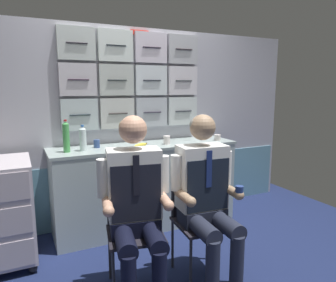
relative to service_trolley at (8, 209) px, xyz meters
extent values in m
cube|color=#182247|center=(1.29, -0.92, -0.50)|extent=(4.80, 4.80, 0.04)
cube|color=#ACAAB8|center=(1.29, 0.46, 0.59)|extent=(4.20, 0.06, 2.15)
cube|color=#5E8EA4|center=(1.29, 0.43, -0.14)|extent=(4.12, 0.01, 0.69)
cube|color=#B0BDC1|center=(0.71, 0.40, 0.75)|extent=(0.37, 0.06, 0.33)
cylinder|color=#1D282E|center=(0.71, 0.37, 0.75)|extent=(0.21, 0.01, 0.01)
cube|color=beige|center=(1.11, 0.40, 0.75)|extent=(0.37, 0.06, 0.33)
cylinder|color=#2A2525|center=(1.11, 0.37, 0.75)|extent=(0.21, 0.01, 0.01)
cube|color=#A8ADB8|center=(1.51, 0.40, 0.75)|extent=(0.37, 0.06, 0.33)
cylinder|color=#25222F|center=(1.51, 0.37, 0.75)|extent=(0.21, 0.01, 0.01)
cube|color=silver|center=(1.91, 0.40, 0.75)|extent=(0.37, 0.06, 0.33)
cylinder|color=black|center=(1.91, 0.37, 0.75)|extent=(0.21, 0.01, 0.01)
cube|color=#BCB6C0|center=(0.71, 0.40, 1.10)|extent=(0.37, 0.06, 0.33)
cylinder|color=#2A1C2B|center=(0.71, 0.37, 1.10)|extent=(0.21, 0.01, 0.01)
cube|color=#B1B7B1|center=(1.11, 0.40, 1.10)|extent=(0.37, 0.06, 0.33)
cylinder|color=#212828|center=(1.11, 0.37, 1.10)|extent=(0.21, 0.01, 0.01)
cube|color=silver|center=(1.51, 0.40, 1.10)|extent=(0.37, 0.06, 0.33)
cylinder|color=black|center=(1.51, 0.37, 1.10)|extent=(0.21, 0.01, 0.01)
cube|color=silver|center=(1.91, 0.40, 1.10)|extent=(0.37, 0.06, 0.33)
cylinder|color=#272A2E|center=(1.91, 0.37, 1.10)|extent=(0.21, 0.01, 0.01)
cube|color=#B3BBB8|center=(0.71, 0.40, 1.46)|extent=(0.37, 0.06, 0.33)
cylinder|color=black|center=(0.71, 0.37, 1.46)|extent=(0.21, 0.01, 0.01)
cube|color=silver|center=(1.11, 0.40, 1.46)|extent=(0.37, 0.06, 0.33)
cylinder|color=black|center=(1.11, 0.37, 1.46)|extent=(0.21, 0.01, 0.01)
cube|color=silver|center=(1.51, 0.40, 1.46)|extent=(0.37, 0.06, 0.33)
cylinder|color=#261F2A|center=(1.51, 0.37, 1.46)|extent=(0.21, 0.01, 0.01)
cube|color=#A9AAB0|center=(1.91, 0.40, 1.46)|extent=(0.37, 0.06, 0.33)
cylinder|color=#272126|center=(1.91, 0.37, 1.46)|extent=(0.21, 0.01, 0.01)
cube|color=red|center=(1.38, 0.42, 1.61)|extent=(0.20, 0.02, 0.05)
cube|color=#A4B4B1|center=(1.35, 0.17, -0.04)|extent=(1.96, 0.52, 0.88)
cube|color=#95A5A2|center=(1.35, 0.17, 0.41)|extent=(2.00, 0.53, 0.03)
sphere|color=black|center=(0.15, -0.27, -0.45)|extent=(0.07, 0.07, 0.07)
sphere|color=black|center=(0.15, 0.28, -0.45)|extent=(0.07, 0.07, 0.07)
cube|color=silver|center=(0.00, 0.00, 0.00)|extent=(0.40, 0.64, 0.83)
cube|color=#AEA4AE|center=(0.00, -0.32, -0.27)|extent=(0.35, 0.01, 0.22)
cube|color=#AEA4AE|center=(0.00, -0.32, 0.00)|extent=(0.35, 0.01, 0.22)
cube|color=#AEA4AE|center=(0.00, -0.32, 0.28)|extent=(0.35, 0.01, 0.22)
cylinder|color=#28282D|center=(0.00, -0.30, 0.40)|extent=(0.32, 0.02, 0.02)
cylinder|color=#2D2D33|center=(0.64, -0.99, -0.27)|extent=(0.02, 0.02, 0.43)
cylinder|color=#2D2D33|center=(0.99, -1.06, -0.27)|extent=(0.02, 0.02, 0.43)
cylinder|color=#2D2D33|center=(0.71, -0.63, -0.27)|extent=(0.02, 0.02, 0.43)
cylinder|color=#2D2D33|center=(1.06, -0.70, -0.27)|extent=(0.02, 0.02, 0.43)
cube|color=black|center=(0.85, -0.85, -0.04)|extent=(0.47, 0.47, 0.02)
cube|color=black|center=(0.88, -0.66, 0.17)|extent=(0.37, 0.10, 0.40)
cylinder|color=#2D2D33|center=(0.71, -0.63, 0.17)|extent=(0.02, 0.02, 0.40)
cylinder|color=#2D2D33|center=(1.06, -0.70, 0.17)|extent=(0.02, 0.02, 0.40)
cylinder|color=black|center=(0.87, -1.22, -0.21)|extent=(0.10, 0.10, 0.42)
cylinder|color=black|center=(0.72, -1.00, 0.02)|extent=(0.21, 0.42, 0.13)
cylinder|color=black|center=(0.91, -1.04, 0.02)|extent=(0.21, 0.42, 0.13)
cube|color=black|center=(0.85, -0.85, 0.03)|extent=(0.39, 0.27, 0.12)
cube|color=white|center=(0.85, -0.83, 0.34)|extent=(0.41, 0.28, 0.50)
cube|color=black|center=(0.83, -0.93, 0.30)|extent=(0.34, 0.08, 0.40)
cube|color=black|center=(0.83, -0.94, 0.43)|extent=(0.04, 0.02, 0.28)
cylinder|color=white|center=(0.64, -0.78, 0.40)|extent=(0.08, 0.08, 0.27)
cylinder|color=tan|center=(0.63, -0.90, 0.24)|extent=(0.12, 0.26, 0.07)
sphere|color=tan|center=(0.61, -1.01, 0.24)|extent=(0.08, 0.08, 0.08)
cylinder|color=white|center=(1.07, -0.87, 0.40)|extent=(0.08, 0.08, 0.27)
cylinder|color=tan|center=(1.03, -0.98, 0.24)|extent=(0.12, 0.26, 0.07)
sphere|color=tan|center=(1.00, -1.09, 0.24)|extent=(0.08, 0.08, 0.08)
sphere|color=tan|center=(0.85, -0.83, 0.73)|extent=(0.20, 0.20, 0.20)
ellipsoid|color=tan|center=(0.85, -0.81, 0.75)|extent=(0.23, 0.21, 0.14)
cylinder|color=#2D2D33|center=(1.19, -1.07, -0.27)|extent=(0.02, 0.02, 0.43)
cylinder|color=#2D2D33|center=(1.55, -1.10, -0.27)|extent=(0.02, 0.02, 0.43)
cylinder|color=#2D2D33|center=(1.22, -0.71, -0.27)|extent=(0.02, 0.02, 0.43)
cylinder|color=#2D2D33|center=(1.58, -0.74, -0.27)|extent=(0.02, 0.02, 0.43)
cube|color=black|center=(1.39, -0.90, -0.04)|extent=(0.43, 0.43, 0.02)
cube|color=black|center=(1.40, -0.71, 0.17)|extent=(0.37, 0.06, 0.40)
cylinder|color=#2D2D33|center=(1.22, -0.71, 0.17)|extent=(0.02, 0.02, 0.40)
cylinder|color=#2D2D33|center=(1.58, -0.74, 0.17)|extent=(0.02, 0.02, 0.40)
cylinder|color=#1F2334|center=(1.26, -1.25, -0.21)|extent=(0.10, 0.10, 0.42)
cylinder|color=#1F2334|center=(1.45, -1.26, -0.21)|extent=(0.10, 0.10, 0.42)
cylinder|color=#1F2334|center=(1.28, -1.07, 0.02)|extent=(0.16, 0.40, 0.13)
cylinder|color=#1F2334|center=(1.47, -1.09, 0.02)|extent=(0.16, 0.40, 0.13)
cube|color=#1F2334|center=(1.39, -0.90, 0.03)|extent=(0.37, 0.23, 0.12)
cube|color=white|center=(1.39, -0.88, 0.34)|extent=(0.39, 0.24, 0.50)
cube|color=black|center=(1.38, -0.99, 0.30)|extent=(0.34, 0.04, 0.40)
cube|color=navy|center=(1.38, -1.00, 0.43)|extent=(0.04, 0.01, 0.28)
cylinder|color=white|center=(1.17, -0.86, 0.39)|extent=(0.08, 0.08, 0.27)
cylinder|color=#9E7E62|center=(1.18, -0.98, 0.24)|extent=(0.09, 0.25, 0.07)
sphere|color=#9E7E62|center=(1.17, -1.09, 0.24)|extent=(0.08, 0.08, 0.08)
cylinder|color=white|center=(1.61, -0.90, 0.39)|extent=(0.08, 0.08, 0.27)
cylinder|color=#9E7E62|center=(1.58, -1.01, 0.24)|extent=(0.09, 0.25, 0.07)
sphere|color=#9E7E62|center=(1.57, -1.12, 0.24)|extent=(0.08, 0.08, 0.08)
cylinder|color=navy|center=(1.57, -1.12, 0.28)|extent=(0.06, 0.06, 0.06)
sphere|color=#9E7E62|center=(1.39, -0.88, 0.73)|extent=(0.20, 0.20, 0.20)
ellipsoid|color=gray|center=(1.39, -0.87, 0.74)|extent=(0.21, 0.19, 0.14)
cylinder|color=#48A351|center=(0.53, 0.13, 0.56)|extent=(0.06, 0.06, 0.26)
cone|color=#48A351|center=(0.53, 0.13, 0.70)|extent=(0.06, 0.06, 0.02)
cylinder|color=red|center=(0.53, 0.13, 0.72)|extent=(0.03, 0.03, 0.02)
cylinder|color=silver|center=(0.68, 0.12, 0.53)|extent=(0.07, 0.07, 0.21)
cone|color=silver|center=(0.68, 0.12, 0.64)|extent=(0.07, 0.07, 0.02)
cylinder|color=blue|center=(0.68, 0.12, 0.67)|extent=(0.03, 0.03, 0.02)
cylinder|color=white|center=(1.56, 0.10, 0.47)|extent=(0.07, 0.07, 0.09)
cylinder|color=#382114|center=(1.56, 0.10, 0.51)|extent=(0.06, 0.06, 0.01)
cylinder|color=navy|center=(0.83, 0.23, 0.46)|extent=(0.06, 0.06, 0.08)
cylinder|color=#382114|center=(0.83, 0.23, 0.50)|extent=(0.05, 0.05, 0.01)
cylinder|color=silver|center=(2.19, 0.07, 0.46)|extent=(0.07, 0.07, 0.07)
cylinder|color=#382114|center=(2.19, 0.07, 0.48)|extent=(0.06, 0.06, 0.01)
ellipsoid|color=yellow|center=(1.25, 0.07, 0.44)|extent=(0.17, 0.10, 0.04)
cylinder|color=#4C3819|center=(1.32, 0.10, 0.45)|extent=(0.01, 0.01, 0.02)
camera|label=1|loc=(0.12, -2.90, 1.02)|focal=33.64mm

